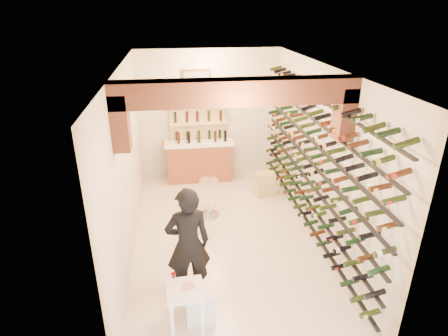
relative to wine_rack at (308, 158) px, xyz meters
name	(u,v)px	position (x,y,z in m)	size (l,w,h in m)	color
ground	(226,235)	(-1.53, 0.00, -1.55)	(6.00, 6.00, 0.00)	beige
room_shell	(229,129)	(-1.53, -0.26, 0.70)	(3.52, 6.02, 3.21)	beige
wine_rack	(308,158)	(0.00, 0.00, 0.00)	(0.32, 5.70, 2.56)	black
back_counter	(200,160)	(-1.83, 2.65, -1.02)	(1.70, 0.62, 1.29)	#9C5030
back_shelving	(198,133)	(-1.83, 2.89, -0.38)	(1.40, 0.31, 2.73)	#E3BA7F
tasting_table	(185,296)	(-2.40, -2.23, -0.96)	(0.52, 0.52, 0.86)	white
white_stool	(200,303)	(-2.20, -2.03, -1.30)	(0.40, 0.40, 0.50)	white
person	(188,244)	(-2.32, -1.52, -0.63)	(0.67, 0.44, 1.83)	black
chrome_barstool	(209,196)	(-1.78, 0.78, -1.07)	(0.43, 0.43, 0.83)	silver
crate_lower	(265,188)	(-0.37, 1.59, -1.40)	(0.50, 0.35, 0.30)	tan
crate_upper	(266,178)	(-0.37, 1.59, -1.12)	(0.43, 0.30, 0.25)	tan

